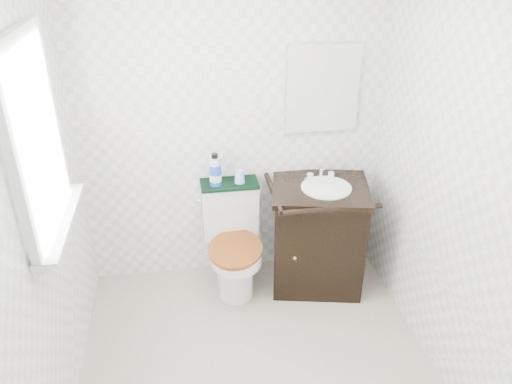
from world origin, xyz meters
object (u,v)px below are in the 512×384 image
object	(u,v)px
cup	(240,176)
mouthwash_bottle	(215,171)
trash_bin	(234,271)
toilet	(233,245)
vanity	(318,233)

from	to	relation	value
cup	mouthwash_bottle	bearing A→B (deg)	-177.19
trash_bin	mouthwash_bottle	bearing A→B (deg)	119.62
trash_bin	cup	world-z (taller)	cup
toilet	trash_bin	bearing A→B (deg)	-90.00
vanity	cup	size ratio (longest dim) A/B	9.76
toilet	vanity	world-z (taller)	vanity
vanity	cup	xyz separation A→B (m)	(-0.56, 0.18, 0.43)
vanity	trash_bin	world-z (taller)	vanity
toilet	vanity	size ratio (longest dim) A/B	0.86
vanity	mouthwash_bottle	distance (m)	0.90
trash_bin	cup	size ratio (longest dim) A/B	3.35
mouthwash_bottle	trash_bin	bearing A→B (deg)	-60.38
vanity	trash_bin	xyz separation A→B (m)	(-0.64, -0.00, -0.27)
toilet	cup	xyz separation A→B (m)	(0.08, 0.11, 0.51)
toilet	cup	bearing A→B (deg)	56.63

